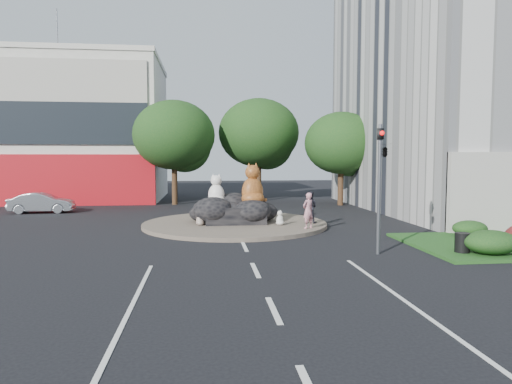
# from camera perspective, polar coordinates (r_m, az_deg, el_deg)

# --- Properties ---
(ground) EXTENTS (120.00, 120.00, 0.00)m
(ground) POSITION_cam_1_polar(r_m,az_deg,el_deg) (15.31, -0.08, -9.77)
(ground) COLOR black
(ground) RESTS_ON ground
(roundabout_island) EXTENTS (10.00, 10.00, 0.20)m
(roundabout_island) POSITION_cam_1_polar(r_m,az_deg,el_deg) (25.08, -2.65, -4.01)
(roundabout_island) COLOR brown
(roundabout_island) RESTS_ON ground
(rock_plinth) EXTENTS (3.20, 2.60, 0.90)m
(rock_plinth) POSITION_cam_1_polar(r_m,az_deg,el_deg) (25.01, -2.65, -2.77)
(rock_plinth) COLOR black
(rock_plinth) RESTS_ON roundabout_island
(shophouse_block) EXTENTS (25.20, 12.30, 17.40)m
(shophouse_block) POSITION_cam_1_polar(r_m,az_deg,el_deg) (45.76, -27.64, 6.89)
(shophouse_block) COLOR silver
(shophouse_block) RESTS_ON ground
(tree_left) EXTENTS (6.46, 6.46, 8.27)m
(tree_left) POSITION_cam_1_polar(r_m,az_deg,el_deg) (36.93, -10.10, 6.59)
(tree_left) COLOR #382314
(tree_left) RESTS_ON ground
(tree_mid) EXTENTS (6.84, 6.84, 8.76)m
(tree_mid) POSITION_cam_1_polar(r_m,az_deg,el_deg) (39.16, 0.44, 6.98)
(tree_mid) COLOR #382314
(tree_mid) RESTS_ON ground
(tree_right) EXTENTS (5.70, 5.70, 7.30)m
(tree_right) POSITION_cam_1_polar(r_m,az_deg,el_deg) (36.45, 10.66, 5.64)
(tree_right) COLOR #382314
(tree_right) RESTS_ON ground
(hedge_near_green) EXTENTS (2.00, 1.60, 0.90)m
(hedge_near_green) POSITION_cam_1_polar(r_m,az_deg,el_deg) (19.29, 27.31, -5.59)
(hedge_near_green) COLOR #123B16
(hedge_near_green) RESTS_ON grass_verge
(hedge_back_green) EXTENTS (1.60, 1.28, 0.72)m
(hedge_back_green) POSITION_cam_1_polar(r_m,az_deg,el_deg) (23.26, 25.17, -4.13)
(hedge_back_green) COLOR #123B16
(hedge_back_green) RESTS_ON grass_verge
(traffic_light) EXTENTS (0.44, 1.24, 5.00)m
(traffic_light) POSITION_cam_1_polar(r_m,az_deg,el_deg) (18.07, 15.49, 3.82)
(traffic_light) COLOR #595B60
(traffic_light) RESTS_ON ground
(street_lamp) EXTENTS (2.34, 0.22, 8.06)m
(street_lamp) POSITION_cam_1_polar(r_m,az_deg,el_deg) (26.99, 26.07, 5.62)
(street_lamp) COLOR #595B60
(street_lamp) RESTS_ON ground
(cat_white) EXTENTS (1.33, 1.25, 1.76)m
(cat_white) POSITION_cam_1_polar(r_m,az_deg,el_deg) (25.19, -4.99, 0.31)
(cat_white) COLOR silver
(cat_white) RESTS_ON rock_plinth
(cat_tabby) EXTENTS (1.83, 1.76, 2.36)m
(cat_tabby) POSITION_cam_1_polar(r_m,az_deg,el_deg) (24.85, -0.44, 0.97)
(cat_tabby) COLOR #B86F26
(cat_tabby) RESTS_ON rock_plinth
(kitten_calico) EXTENTS (0.55, 0.50, 0.79)m
(kitten_calico) POSITION_cam_1_polar(r_m,az_deg,el_deg) (24.06, -7.00, -3.20)
(kitten_calico) COLOR beige
(kitten_calico) RESTS_ON roundabout_island
(kitten_white) EXTENTS (0.62, 0.64, 0.80)m
(kitten_white) POSITION_cam_1_polar(r_m,az_deg,el_deg) (23.92, 3.00, -3.21)
(kitten_white) COLOR silver
(kitten_white) RESTS_ON roundabout_island
(pedestrian_pink) EXTENTS (0.78, 0.71, 1.79)m
(pedestrian_pink) POSITION_cam_1_polar(r_m,az_deg,el_deg) (22.91, 6.53, -2.32)
(pedestrian_pink) COLOR #C27D87
(pedestrian_pink) RESTS_ON roundabout_island
(pedestrian_dark) EXTENTS (1.04, 0.96, 1.71)m
(pedestrian_dark) POSITION_cam_1_polar(r_m,az_deg,el_deg) (24.82, 6.72, -1.90)
(pedestrian_dark) COLOR #212129
(pedestrian_dark) RESTS_ON roundabout_island
(parked_car) EXTENTS (4.21, 1.64, 1.37)m
(parked_car) POSITION_cam_1_polar(r_m,az_deg,el_deg) (34.08, -25.21, -1.24)
(parked_car) COLOR #A5A8AD
(parked_car) RESTS_ON ground
(litter_bin) EXTENTS (0.67, 0.67, 0.75)m
(litter_bin) POSITION_cam_1_polar(r_m,az_deg,el_deg) (19.18, 24.39, -5.78)
(litter_bin) COLOR black
(litter_bin) RESTS_ON grass_verge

